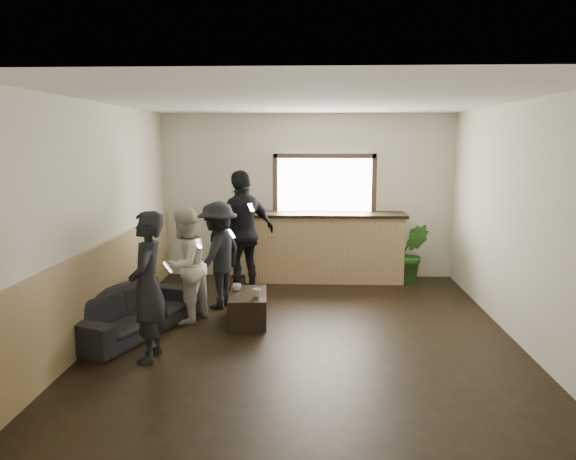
{
  "coord_description": "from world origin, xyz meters",
  "views": [
    {
      "loc": [
        0.08,
        -6.63,
        2.33
      ],
      "look_at": [
        -0.21,
        0.4,
        1.22
      ],
      "focal_mm": 35.0,
      "sensor_mm": 36.0,
      "label": 1
    }
  ],
  "objects_px": {
    "cup_a": "(237,287)",
    "person_a": "(148,287)",
    "person_c": "(218,255)",
    "potted_plant": "(411,253)",
    "coffee_table": "(248,308)",
    "sofa": "(132,311)",
    "person_b": "(184,265)",
    "cup_b": "(257,293)",
    "person_d": "(243,233)",
    "bar_counter": "(324,243)"
  },
  "relations": [
    {
      "from": "cup_a",
      "to": "person_d",
      "type": "relative_size",
      "value": 0.06
    },
    {
      "from": "potted_plant",
      "to": "person_b",
      "type": "distance_m",
      "value": 3.96
    },
    {
      "from": "coffee_table",
      "to": "cup_a",
      "type": "bearing_deg",
      "value": 139.12
    },
    {
      "from": "potted_plant",
      "to": "person_d",
      "type": "bearing_deg",
      "value": -162.62
    },
    {
      "from": "coffee_table",
      "to": "person_d",
      "type": "xyz_separation_m",
      "value": [
        -0.22,
        1.33,
        0.76
      ]
    },
    {
      "from": "sofa",
      "to": "person_b",
      "type": "xyz_separation_m",
      "value": [
        0.55,
        0.49,
        0.47
      ]
    },
    {
      "from": "person_c",
      "to": "cup_a",
      "type": "bearing_deg",
      "value": 54.13
    },
    {
      "from": "coffee_table",
      "to": "person_d",
      "type": "distance_m",
      "value": 1.55
    },
    {
      "from": "coffee_table",
      "to": "potted_plant",
      "type": "height_order",
      "value": "potted_plant"
    },
    {
      "from": "coffee_table",
      "to": "cup_a",
      "type": "distance_m",
      "value": 0.32
    },
    {
      "from": "sofa",
      "to": "coffee_table",
      "type": "height_order",
      "value": "sofa"
    },
    {
      "from": "cup_a",
      "to": "person_d",
      "type": "xyz_separation_m",
      "value": [
        -0.06,
        1.19,
        0.53
      ]
    },
    {
      "from": "coffee_table",
      "to": "person_b",
      "type": "distance_m",
      "value": 0.99
    },
    {
      "from": "coffee_table",
      "to": "potted_plant",
      "type": "relative_size",
      "value": 0.86
    },
    {
      "from": "bar_counter",
      "to": "potted_plant",
      "type": "xyz_separation_m",
      "value": [
        1.44,
        -0.13,
        -0.14
      ]
    },
    {
      "from": "sofa",
      "to": "cup_a",
      "type": "bearing_deg",
      "value": -41.46
    },
    {
      "from": "cup_b",
      "to": "person_b",
      "type": "height_order",
      "value": "person_b"
    },
    {
      "from": "cup_b",
      "to": "potted_plant",
      "type": "distance_m",
      "value": 3.3
    },
    {
      "from": "bar_counter",
      "to": "cup_a",
      "type": "bearing_deg",
      "value": -119.02
    },
    {
      "from": "cup_a",
      "to": "potted_plant",
      "type": "xyz_separation_m",
      "value": [
        2.64,
        2.03,
        0.07
      ]
    },
    {
      "from": "bar_counter",
      "to": "potted_plant",
      "type": "bearing_deg",
      "value": -5.03
    },
    {
      "from": "sofa",
      "to": "coffee_table",
      "type": "relative_size",
      "value": 2.19
    },
    {
      "from": "cup_a",
      "to": "cup_b",
      "type": "bearing_deg",
      "value": -44.76
    },
    {
      "from": "bar_counter",
      "to": "person_d",
      "type": "height_order",
      "value": "bar_counter"
    },
    {
      "from": "sofa",
      "to": "cup_b",
      "type": "xyz_separation_m",
      "value": [
        1.5,
        0.34,
        0.16
      ]
    },
    {
      "from": "person_a",
      "to": "potted_plant",
      "type": "bearing_deg",
      "value": 133.26
    },
    {
      "from": "cup_a",
      "to": "person_b",
      "type": "distance_m",
      "value": 0.75
    },
    {
      "from": "cup_b",
      "to": "person_d",
      "type": "relative_size",
      "value": 0.06
    },
    {
      "from": "cup_b",
      "to": "person_c",
      "type": "relative_size",
      "value": 0.07
    },
    {
      "from": "person_a",
      "to": "bar_counter",
      "type": "bearing_deg",
      "value": 149.13
    },
    {
      "from": "sofa",
      "to": "cup_a",
      "type": "height_order",
      "value": "sofa"
    },
    {
      "from": "bar_counter",
      "to": "cup_a",
      "type": "xyz_separation_m",
      "value": [
        -1.2,
        -2.16,
        -0.21
      ]
    },
    {
      "from": "bar_counter",
      "to": "cup_b",
      "type": "xyz_separation_m",
      "value": [
        -0.9,
        -2.45,
        -0.21
      ]
    },
    {
      "from": "cup_a",
      "to": "potted_plant",
      "type": "distance_m",
      "value": 3.33
    },
    {
      "from": "cup_b",
      "to": "person_a",
      "type": "height_order",
      "value": "person_a"
    },
    {
      "from": "person_c",
      "to": "person_b",
      "type": "bearing_deg",
      "value": -4.67
    },
    {
      "from": "cup_a",
      "to": "person_a",
      "type": "distance_m",
      "value": 1.68
    },
    {
      "from": "sofa",
      "to": "person_b",
      "type": "relative_size",
      "value": 1.26
    },
    {
      "from": "cup_a",
      "to": "person_c",
      "type": "xyz_separation_m",
      "value": [
        -0.33,
        0.52,
        0.33
      ]
    },
    {
      "from": "cup_a",
      "to": "person_d",
      "type": "bearing_deg",
      "value": 92.79
    },
    {
      "from": "bar_counter",
      "to": "sofa",
      "type": "height_order",
      "value": "bar_counter"
    },
    {
      "from": "bar_counter",
      "to": "sofa",
      "type": "bearing_deg",
      "value": -130.64
    },
    {
      "from": "person_a",
      "to": "person_c",
      "type": "bearing_deg",
      "value": 165.28
    },
    {
      "from": "sofa",
      "to": "person_a",
      "type": "xyz_separation_m",
      "value": [
        0.45,
        -0.81,
        0.53
      ]
    },
    {
      "from": "cup_b",
      "to": "person_a",
      "type": "relative_size",
      "value": 0.07
    },
    {
      "from": "potted_plant",
      "to": "coffee_table",
      "type": "bearing_deg",
      "value": -138.81
    },
    {
      "from": "potted_plant",
      "to": "person_a",
      "type": "height_order",
      "value": "person_a"
    },
    {
      "from": "cup_b",
      "to": "person_a",
      "type": "bearing_deg",
      "value": -132.18
    },
    {
      "from": "cup_a",
      "to": "bar_counter",
      "type": "bearing_deg",
      "value": 60.98
    },
    {
      "from": "coffee_table",
      "to": "person_a",
      "type": "bearing_deg",
      "value": -124.82
    }
  ]
}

